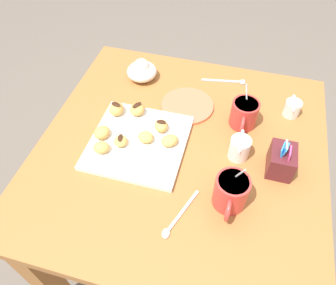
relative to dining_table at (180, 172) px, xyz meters
name	(u,v)px	position (x,y,z in m)	size (l,w,h in m)	color
ground_plane	(176,242)	(0.00, 0.00, -0.59)	(8.00, 8.00, 0.00)	#665B51
dining_table	(180,172)	(0.00, 0.00, 0.00)	(0.88, 0.87, 0.72)	#A36633
pastry_plate_square	(138,142)	(0.02, -0.13, 0.14)	(0.29, 0.29, 0.02)	white
coffee_mug_red_left	(244,113)	(-0.15, 0.17, 0.18)	(0.12, 0.09, 0.14)	red
coffee_mug_red_right	(231,192)	(0.15, 0.17, 0.19)	(0.13, 0.09, 0.15)	red
cream_pitcher_white	(240,147)	(-0.01, 0.17, 0.18)	(0.10, 0.06, 0.07)	white
sugar_caddy	(281,160)	(0.01, 0.29, 0.18)	(0.09, 0.07, 0.11)	#561E23
ice_cream_bowl	(142,70)	(-0.28, -0.22, 0.17)	(0.11, 0.11, 0.08)	white
chocolate_sauce_pitcher	(292,107)	(-0.23, 0.32, 0.17)	(0.09, 0.05, 0.06)	white
saucer_coral_left	(187,106)	(-0.18, -0.02, 0.14)	(0.18, 0.18, 0.01)	#E5704C
loose_spoon_near_saucer	(177,219)	(0.24, 0.05, 0.14)	(0.16, 0.07, 0.01)	silver
loose_spoon_by_plate	(229,81)	(-0.35, 0.10, 0.14)	(0.04, 0.16, 0.01)	silver
beignet_0	(116,109)	(-0.07, -0.23, 0.17)	(0.05, 0.05, 0.04)	#DBA351
chocolate_drizzle_0	(116,104)	(-0.07, -0.23, 0.19)	(0.03, 0.02, 0.01)	#381E11
beignet_1	(101,147)	(0.09, -0.22, 0.17)	(0.04, 0.05, 0.03)	#DBA351
beignet_2	(137,109)	(-0.09, -0.17, 0.17)	(0.05, 0.05, 0.04)	#DBA351
chocolate_drizzle_2	(137,105)	(-0.09, -0.17, 0.19)	(0.04, 0.02, 0.01)	#381E11
beignet_3	(170,141)	(0.01, -0.03, 0.17)	(0.05, 0.04, 0.03)	#DBA351
beignet_4	(161,126)	(-0.04, -0.07, 0.17)	(0.04, 0.05, 0.03)	#DBA351
chocolate_drizzle_4	(161,122)	(-0.04, -0.07, 0.19)	(0.03, 0.02, 0.01)	#381E11
beignet_5	(102,132)	(0.03, -0.24, 0.17)	(0.05, 0.05, 0.03)	#DBA351
beignet_6	(146,137)	(0.01, -0.11, 0.17)	(0.04, 0.05, 0.03)	#DBA351
beignet_7	(121,141)	(0.05, -0.17, 0.17)	(0.04, 0.04, 0.03)	#DBA351
chocolate_drizzle_7	(120,138)	(0.05, -0.17, 0.18)	(0.03, 0.01, 0.01)	#381E11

